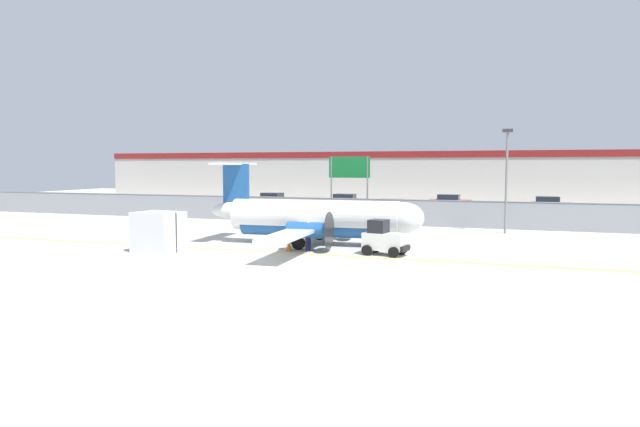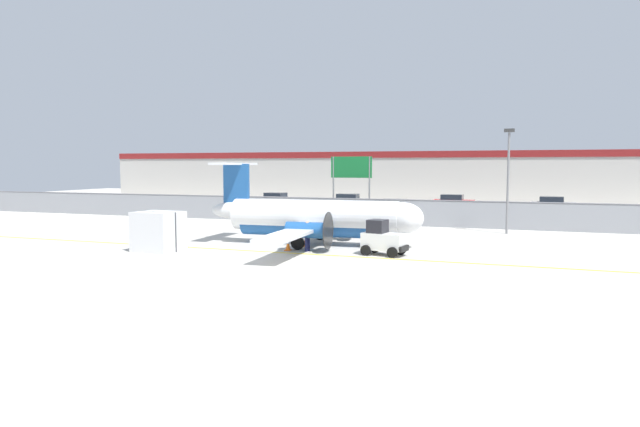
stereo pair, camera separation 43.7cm
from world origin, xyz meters
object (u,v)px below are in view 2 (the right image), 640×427
(baggage_tug, at_px, (383,239))
(parked_car_4, at_px, (453,202))
(ground_crew_worker, at_px, (307,234))
(traffic_cone_near_left, at_px, (389,238))
(parked_car_0, at_px, (275,200))
(parked_car_2, at_px, (349,201))
(cargo_container, at_px, (158,231))
(parked_car_5, at_px, (511,212))
(commuter_airplane, at_px, (318,218))
(highway_sign, at_px, (351,173))
(traffic_cone_near_right, at_px, (288,245))
(traffic_cone_far_left, at_px, (305,241))
(parked_car_1, at_px, (275,205))
(parked_car_3, at_px, (395,208))
(apron_light_pole, at_px, (508,172))
(parked_car_6, at_px, (553,205))

(baggage_tug, relative_size, parked_car_4, 0.58)
(ground_crew_worker, height_order, traffic_cone_near_left, ground_crew_worker)
(parked_car_0, distance_m, parked_car_4, 19.51)
(parked_car_0, height_order, parked_car_2, same)
(cargo_container, height_order, parked_car_5, cargo_container)
(parked_car_2, bearing_deg, parked_car_0, -178.44)
(commuter_airplane, relative_size, baggage_tug, 6.49)
(highway_sign, bearing_deg, commuter_airplane, -80.89)
(ground_crew_worker, bearing_deg, parked_car_2, -59.67)
(baggage_tug, distance_m, ground_crew_worker, 4.23)
(baggage_tug, bearing_deg, traffic_cone_near_right, -168.80)
(traffic_cone_far_left, height_order, parked_car_1, parked_car_1)
(parked_car_1, bearing_deg, parked_car_2, 64.32)
(cargo_container, height_order, traffic_cone_far_left, cargo_container)
(baggage_tug, bearing_deg, ground_crew_worker, -168.94)
(parked_car_1, bearing_deg, ground_crew_worker, -56.77)
(baggage_tug, xyz_separation_m, traffic_cone_near_left, (-0.80, 4.89, -0.54))
(commuter_airplane, bearing_deg, ground_crew_worker, -85.85)
(baggage_tug, relative_size, parked_car_3, 0.58)
(highway_sign, bearing_deg, traffic_cone_far_left, -83.07)
(apron_light_pole, bearing_deg, parked_car_5, 89.39)
(parked_car_6, bearing_deg, ground_crew_worker, -112.10)
(traffic_cone_near_left, xyz_separation_m, parked_car_1, (-14.90, 16.04, 0.58))
(parked_car_0, relative_size, parked_car_1, 1.01)
(baggage_tug, bearing_deg, parked_car_1, 136.15)
(traffic_cone_near_right, relative_size, parked_car_4, 0.15)
(ground_crew_worker, relative_size, traffic_cone_near_left, 2.66)
(traffic_cone_near_left, distance_m, traffic_cone_far_left, 5.35)
(traffic_cone_near_left, bearing_deg, baggage_tug, -80.71)
(baggage_tug, height_order, parked_car_4, baggage_tug)
(baggage_tug, relative_size, cargo_container, 0.97)
(parked_car_5, xyz_separation_m, highway_sign, (-12.90, -3.66, 3.24))
(commuter_airplane, relative_size, traffic_cone_far_left, 25.10)
(baggage_tug, height_order, parked_car_6, baggage_tug)
(apron_light_pole, bearing_deg, parked_car_3, 137.46)
(parked_car_3, relative_size, parked_car_6, 1.00)
(traffic_cone_near_right, bearing_deg, parked_car_2, 100.52)
(parked_car_2, height_order, highway_sign, highway_sign)
(commuter_airplane, distance_m, traffic_cone_near_right, 3.10)
(parked_car_5, relative_size, apron_light_pole, 0.60)
(traffic_cone_far_left, distance_m, parked_car_2, 28.26)
(ground_crew_worker, relative_size, parked_car_6, 0.40)
(commuter_airplane, xyz_separation_m, parked_car_2, (-6.26, 26.73, -0.71))
(ground_crew_worker, xyz_separation_m, parked_car_5, (10.20, 20.95, -0.06))
(traffic_cone_near_right, xyz_separation_m, parked_car_1, (-10.33, 21.11, 0.58))
(parked_car_4, relative_size, parked_car_5, 0.98)
(parked_car_2, height_order, parked_car_6, same)
(apron_light_pole, height_order, highway_sign, apron_light_pole)
(traffic_cone_near_left, height_order, parked_car_1, parked_car_1)
(traffic_cone_far_left, height_order, parked_car_4, parked_car_4)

